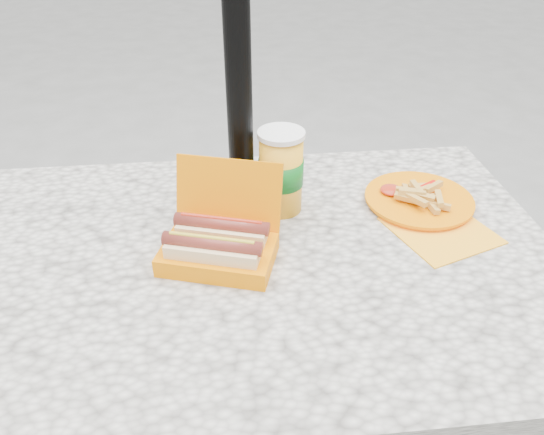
{
  "coord_description": "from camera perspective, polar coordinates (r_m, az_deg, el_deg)",
  "views": [
    {
      "loc": [
        -0.04,
        -0.8,
        1.37
      ],
      "look_at": [
        0.05,
        0.05,
        0.8
      ],
      "focal_mm": 35.0,
      "sensor_mm": 36.0,
      "label": 1
    }
  ],
  "objects": [
    {
      "name": "soda_cup",
      "position": [
        1.1,
        0.96,
        4.98
      ],
      "size": [
        0.1,
        0.1,
        0.18
      ],
      "rotation": [
        0.0,
        0.0,
        -0.34
      ],
      "color": "#FFAE21",
      "rests_on": "picnic_table"
    },
    {
      "name": "picnic_table",
      "position": [
        1.08,
        -2.39,
        -8.52
      ],
      "size": [
        1.2,
        0.8,
        0.75
      ],
      "color": "beige",
      "rests_on": "ground"
    },
    {
      "name": "umbrella_pole",
      "position": [
        1.0,
        -3.75,
        18.08
      ],
      "size": [
        0.05,
        0.05,
        2.2
      ],
      "primitive_type": "cylinder",
      "color": "black",
      "rests_on": "ground"
    },
    {
      "name": "fries_plate",
      "position": [
        1.19,
        15.63,
        1.71
      ],
      "size": [
        0.24,
        0.34,
        0.05
      ],
      "rotation": [
        0.0,
        0.0,
        0.39
      ],
      "color": "#FFA51D",
      "rests_on": "picnic_table"
    },
    {
      "name": "hotdog_box",
      "position": [
        0.98,
        -5.74,
        -2.8
      ],
      "size": [
        0.25,
        0.23,
        0.16
      ],
      "rotation": [
        0.0,
        0.0,
        -0.31
      ],
      "color": "orange",
      "rests_on": "picnic_table"
    }
  ]
}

